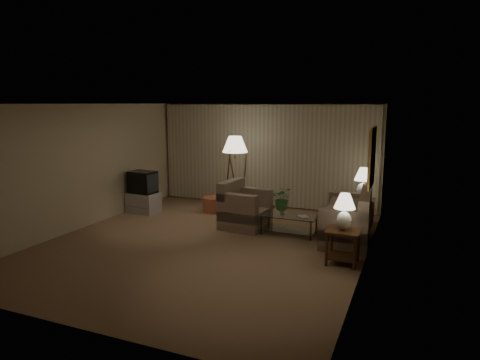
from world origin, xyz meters
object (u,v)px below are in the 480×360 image
Objects in this scene: side_table_near at (343,240)px; crt_tv at (143,182)px; table_lamp_near at (345,208)px; tv_cabinet at (143,203)px; side_table_far at (362,207)px; sofa at (346,220)px; vase at (282,211)px; coffee_table at (289,221)px; floor_lamp at (235,173)px; table_lamp_far at (363,180)px; armchair at (245,209)px; ottoman at (214,204)px.

side_table_near is 0.88× the size of crt_tv.
table_lamp_near is 5.49m from tv_cabinet.
sofa is at bearing -96.84° from side_table_far.
vase is (-1.31, -0.10, 0.09)m from sofa.
coffee_table is 8.65× the size of vase.
floor_lamp reaches higher than tv_cabinet.
coffee_table is 2.23m from floor_lamp.
side_table_near is 0.86× the size of table_lamp_far.
crt_tv reaches higher than tv_cabinet.
floor_lamp is (-0.71, 1.09, 0.60)m from armchair.
crt_tv is (-5.20, -0.99, 0.37)m from side_table_far.
side_table_near is at bearing -11.34° from crt_tv.
ottoman is at bearing 154.27° from coffee_table.
table_lamp_near is (0.15, -1.35, 0.57)m from sofa.
vase is at bearing -89.63° from sofa.
side_table_near is 2.67m from table_lamp_far.
tv_cabinet is 2.43m from floor_lamp.
side_table_near reaches higher than tv_cabinet.
table_lamp_far reaches higher than tv_cabinet.
table_lamp_near is (2.34, -1.36, 0.56)m from armchair.
crt_tv is at bearing 162.77° from side_table_near.
table_lamp_near is 4.36m from ottoman.
crt_tv reaches higher than ottoman.
armchair is at bearing -152.02° from side_table_far.
floor_lamp is at bearing 141.27° from side_table_near.
sofa is 2.74× the size of table_lamp_far.
armchair reaches higher than side_table_near.
vase is (2.12, -1.10, 0.29)m from ottoman.
table_lamp_far is (0.00, 2.60, 0.04)m from table_lamp_near.
table_lamp_near reaches higher than armchair.
ottoman is at bearing 152.71° from vase.
sofa is at bearing -20.69° from floor_lamp.
tv_cabinet is 1.77m from ottoman.
ottoman is (-3.59, 2.35, -0.78)m from table_lamp_near.
armchair is 1.37× the size of tv_cabinet.
armchair is at bearing 149.82° from side_table_near.
side_table_far is at bearing 90.00° from table_lamp_near.
vase is (-1.46, 1.25, 0.07)m from side_table_near.
armchair is 1.04m from coffee_table.
table_lamp_far is 2.06m from vase.
coffee_table is (-1.16, -0.10, -0.12)m from sofa.
floor_lamp is 14.03× the size of vase.
table_lamp_near reaches higher than vase.
side_table_near and side_table_far have the same top height.
crt_tv is (-3.89, 0.36, 0.50)m from coffee_table.
tv_cabinet is 6.02× the size of vase.
sofa is 1.40m from table_lamp_far.
sofa is 1.17m from coffee_table.
ottoman is at bearing -110.15° from sofa.
armchair is 1.61m from ottoman.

